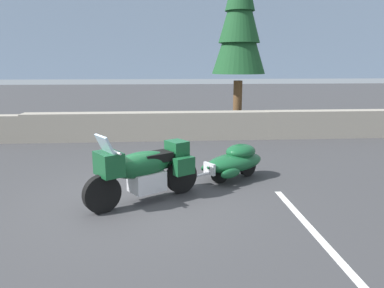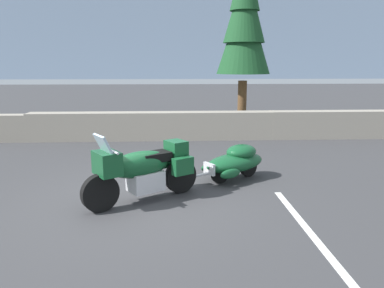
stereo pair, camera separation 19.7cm
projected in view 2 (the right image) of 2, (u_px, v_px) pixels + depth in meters
The scene contains 7 objects.
ground_plane at pixel (134, 201), 6.88m from camera, with size 80.00×80.00×0.00m, color #38383A.
stone_guard_wall at pixel (168, 126), 12.32m from camera, with size 24.00×0.58×0.93m.
distant_ridgeline at pixel (170, 42), 98.53m from camera, with size 240.00×80.00×16.00m, color #7F93AD.
touring_motorcycle at pixel (142, 169), 6.73m from camera, with size 2.02×1.48×1.33m.
car_shaped_trailer at pixel (235, 161), 8.06m from camera, with size 2.05×1.50×0.76m.
pine_tree_tall at pixel (244, 17), 12.98m from camera, with size 1.90×1.90×6.51m.
parking_stripe_marker at pixel (311, 233), 5.55m from camera, with size 0.12×3.60×0.01m, color silver.
Camera 2 is at (0.74, -6.55, 2.48)m, focal length 34.81 mm.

